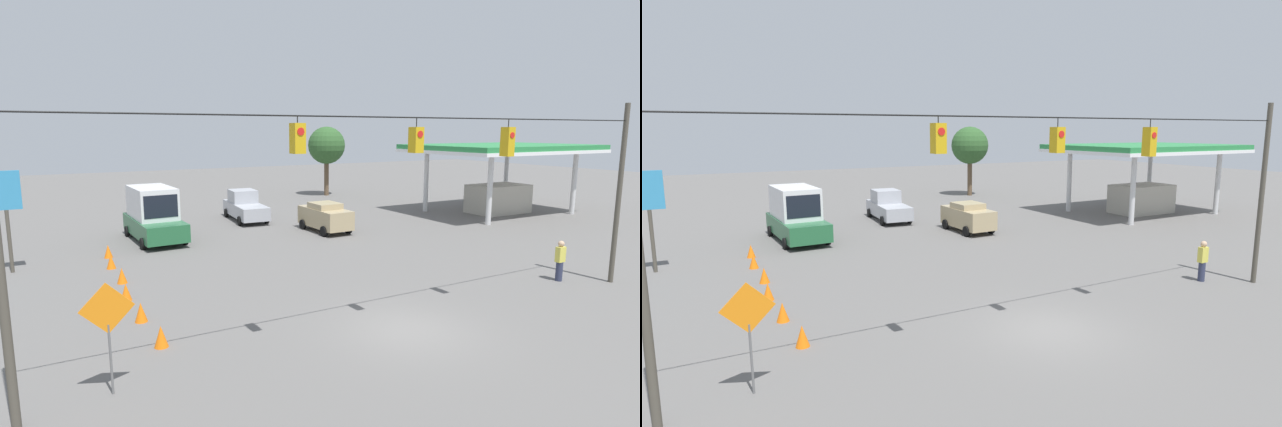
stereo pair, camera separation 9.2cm
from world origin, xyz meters
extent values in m
plane|color=#605E5B|center=(0.00, 0.00, 0.00)|extent=(140.00, 140.00, 0.00)
cylinder|color=#4C473D|center=(-10.88, 0.13, 3.74)|extent=(0.20, 0.20, 7.49)
cylinder|color=black|center=(0.00, 0.13, 6.77)|extent=(21.76, 0.04, 0.04)
cube|color=gold|center=(-4.00, 0.13, 6.01)|extent=(0.32, 0.36, 0.99)
cylinder|color=black|center=(-4.00, 0.13, 6.64)|extent=(0.03, 0.03, 0.27)
cylinder|color=red|center=(-4.00, 0.32, 6.23)|extent=(0.20, 0.02, 0.20)
cube|color=gold|center=(0.00, 0.13, 6.11)|extent=(0.32, 0.36, 0.77)
cylinder|color=black|center=(0.00, 0.13, 6.64)|extent=(0.03, 0.03, 0.28)
cylinder|color=red|center=(0.00, 0.32, 6.28)|extent=(0.20, 0.02, 0.20)
cube|color=gold|center=(4.00, 0.13, 6.19)|extent=(0.32, 0.36, 0.80)
cylinder|color=black|center=(4.00, 0.13, 6.68)|extent=(0.03, 0.03, 0.19)
cylinder|color=red|center=(4.00, 0.32, 6.37)|extent=(0.20, 0.02, 0.20)
cube|color=#A8AAB2|center=(-2.55, -21.36, 0.77)|extent=(2.33, 5.71, 0.90)
cube|color=#A8AAB2|center=(-2.60, -22.03, 1.67)|extent=(1.90, 2.14, 0.90)
cube|color=black|center=(-2.68, -23.04, 1.67)|extent=(1.52, 0.14, 0.63)
cylinder|color=black|center=(-3.64, -23.09, 0.32)|extent=(0.27, 0.66, 0.64)
cylinder|color=black|center=(-1.74, -23.24, 0.32)|extent=(0.27, 0.66, 0.64)
cylinder|color=black|center=(-3.36, -19.48, 0.32)|extent=(0.27, 0.66, 0.64)
cylinder|color=black|center=(-1.46, -19.62, 0.32)|extent=(0.27, 0.66, 0.64)
cube|color=#236038|center=(4.47, -17.71, 0.82)|extent=(2.65, 6.27, 1.00)
cube|color=silver|center=(4.49, -18.02, 2.22)|extent=(2.34, 4.05, 1.81)
cube|color=black|center=(4.38, -16.04, 2.22)|extent=(1.86, 0.12, 1.27)
cylinder|color=black|center=(5.52, -15.65, 0.32)|extent=(0.25, 0.65, 0.64)
cylinder|color=black|center=(3.21, -15.77, 0.32)|extent=(0.25, 0.65, 0.64)
cylinder|color=black|center=(5.74, -19.64, 0.32)|extent=(0.25, 0.65, 0.64)
cylinder|color=black|center=(3.42, -19.77, 0.32)|extent=(0.25, 0.65, 0.64)
cube|color=tan|center=(-5.55, -15.14, 0.90)|extent=(1.87, 4.15, 1.17)
cube|color=tan|center=(-5.55, -15.14, 1.67)|extent=(1.67, 1.84, 0.36)
cube|color=black|center=(-5.53, -16.05, 1.67)|extent=(1.42, 0.05, 0.25)
cylinder|color=black|center=(-6.41, -16.49, 0.32)|extent=(0.23, 0.64, 0.64)
cylinder|color=black|center=(-4.63, -16.45, 0.32)|extent=(0.23, 0.64, 0.64)
cylinder|color=black|center=(-6.47, -13.82, 0.32)|extent=(0.23, 0.64, 0.64)
cylinder|color=black|center=(-4.69, -13.78, 0.32)|extent=(0.23, 0.64, 0.64)
cone|color=orange|center=(7.25, -2.57, 0.33)|extent=(0.42, 0.42, 0.67)
cone|color=orange|center=(7.43, -4.94, 0.33)|extent=(0.42, 0.42, 0.67)
cone|color=orange|center=(7.55, -7.44, 0.33)|extent=(0.42, 0.42, 0.67)
cone|color=orange|center=(7.37, -9.81, 0.33)|extent=(0.42, 0.42, 0.67)
cone|color=orange|center=(7.49, -12.46, 0.33)|extent=(0.42, 0.42, 0.67)
cone|color=orange|center=(7.37, -14.67, 0.33)|extent=(0.42, 0.42, 0.67)
cube|color=#288442|center=(-20.97, -14.91, 5.12)|extent=(12.97, 9.20, 0.35)
cube|color=white|center=(-20.97, -14.91, 4.82)|extent=(13.07, 9.30, 0.24)
cylinder|color=silver|center=(-25.51, -18.13, 2.47)|extent=(0.36, 0.36, 4.94)
cylinder|color=silver|center=(-16.43, -18.13, 2.47)|extent=(0.36, 0.36, 4.94)
cylinder|color=silver|center=(-25.51, -11.69, 2.47)|extent=(0.36, 0.36, 4.94)
cylinder|color=silver|center=(-16.43, -11.69, 2.47)|extent=(0.36, 0.36, 4.94)
cube|color=#B2AD9E|center=(-20.97, -14.91, 1.10)|extent=(4.54, 2.76, 2.20)
cylinder|color=#4C473D|center=(11.50, -13.98, 1.44)|extent=(0.16, 0.16, 2.89)
cylinder|color=slate|center=(8.86, -0.39, 0.90)|extent=(0.06, 0.06, 1.80)
cube|color=orange|center=(8.86, -0.39, 2.21)|extent=(1.27, 0.04, 1.27)
cylinder|color=#2D334C|center=(-9.10, -1.06, 0.42)|extent=(0.28, 0.28, 0.83)
cube|color=#D8CC4C|center=(-9.10, -1.06, 1.17)|extent=(0.40, 0.24, 0.66)
sphere|color=tan|center=(-9.10, -1.06, 1.63)|extent=(0.26, 0.26, 0.26)
cylinder|color=brown|center=(-14.48, -30.52, 1.96)|extent=(0.46, 0.46, 3.92)
sphere|color=#2D5628|center=(-14.48, -30.52, 4.91)|extent=(3.62, 3.62, 3.62)
camera|label=1|loc=(9.94, 12.01, 6.42)|focal=28.00mm
camera|label=2|loc=(9.86, 12.05, 6.42)|focal=28.00mm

